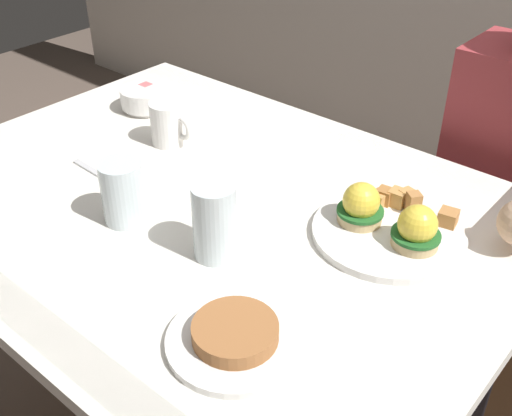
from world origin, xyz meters
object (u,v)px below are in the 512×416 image
object	(u,v)px
eggs_benedict_plate	(389,224)
fruit_bowl	(145,98)
side_plate	(235,337)
coffee_mug	(169,122)
fork	(100,176)
water_glass_near	(124,196)
water_glass_far	(215,225)
dining_table	(207,245)

from	to	relation	value
eggs_benedict_plate	fruit_bowl	size ratio (longest dim) A/B	2.25
side_plate	fruit_bowl	bearing A→B (deg)	147.56
coffee_mug	eggs_benedict_plate	bearing A→B (deg)	0.90
fork	water_glass_near	distance (m)	0.18
side_plate	water_glass_far	bearing A→B (deg)	140.99
water_glass_far	fruit_bowl	bearing A→B (deg)	149.82
eggs_benedict_plate	side_plate	world-z (taller)	eggs_benedict_plate
water_glass_near	side_plate	world-z (taller)	water_glass_near
coffee_mug	water_glass_near	xyz separation A→B (m)	(0.16, -0.26, 0.00)
water_glass_near	dining_table	bearing A→B (deg)	65.13
dining_table	side_plate	distance (m)	0.40
eggs_benedict_plate	fork	world-z (taller)	eggs_benedict_plate
water_glass_far	coffee_mug	bearing A→B (deg)	147.41
water_glass_far	side_plate	size ratio (longest dim) A/B	0.68
water_glass_far	side_plate	world-z (taller)	water_glass_far
eggs_benedict_plate	coffee_mug	bearing A→B (deg)	-179.10
coffee_mug	fork	bearing A→B (deg)	-90.05
coffee_mug	water_glass_near	size ratio (longest dim) A/B	0.95
eggs_benedict_plate	side_plate	xyz separation A→B (m)	(-0.03, -0.37, -0.01)
side_plate	fork	bearing A→B (deg)	162.41
eggs_benedict_plate	fruit_bowl	bearing A→B (deg)	174.31
side_plate	eggs_benedict_plate	bearing A→B (deg)	85.21
dining_table	eggs_benedict_plate	world-z (taller)	eggs_benedict_plate
eggs_benedict_plate	coffee_mug	distance (m)	0.55
eggs_benedict_plate	coffee_mug	xyz separation A→B (m)	(-0.55, -0.01, 0.02)
coffee_mug	fork	xyz separation A→B (m)	(-0.00, -0.20, -0.05)
coffee_mug	water_glass_near	distance (m)	0.30
coffee_mug	water_glass_far	distance (m)	0.42
eggs_benedict_plate	fruit_bowl	xyz separation A→B (m)	(-0.72, 0.07, 0.00)
eggs_benedict_plate	fork	distance (m)	0.59
dining_table	water_glass_far	xyz separation A→B (m)	(0.13, -0.11, 0.17)
fruit_bowl	water_glass_near	size ratio (longest dim) A/B	1.02
water_glass_far	water_glass_near	bearing A→B (deg)	-170.71
fruit_bowl	coffee_mug	bearing A→B (deg)	-24.88
fork	coffee_mug	bearing A→B (deg)	89.95
fruit_bowl	water_glass_far	xyz separation A→B (m)	(0.53, -0.31, 0.03)
dining_table	fork	distance (m)	0.26
side_plate	dining_table	bearing A→B (deg)	141.18
dining_table	water_glass_far	bearing A→B (deg)	-38.57
water_glass_near	side_plate	distance (m)	0.38
water_glass_near	water_glass_far	xyz separation A→B (m)	(0.20, 0.03, 0.01)
dining_table	side_plate	size ratio (longest dim) A/B	6.00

